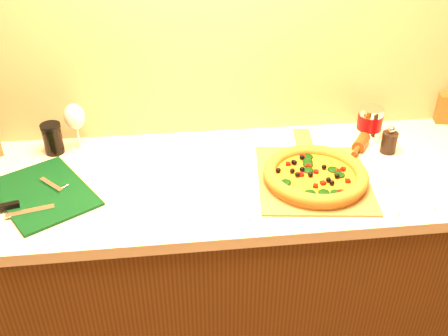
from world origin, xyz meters
TOP-DOWN VIEW (x-y plane):
  - cabinet at (0.00, 1.43)m, footprint 2.80×0.65m
  - countertop at (0.00, 1.43)m, footprint 2.84×0.68m
  - pizza_peel at (0.27, 1.38)m, footprint 0.42×0.58m
  - pizza at (0.26, 1.34)m, footprint 0.35×0.35m
  - cutting_board at (-0.64, 1.37)m, footprint 0.41×0.44m
  - pepper_grinder at (0.59, 1.51)m, footprint 0.06×0.06m
  - rolling_pin at (0.54, 1.61)m, footprint 0.21×0.29m
  - coffee_canister at (0.55, 1.62)m, footprint 0.09×0.09m
  - wine_glass at (-0.56, 1.66)m, footprint 0.08×0.08m
  - dark_jar at (-0.65, 1.65)m, footprint 0.07×0.07m

SIDE VIEW (x-z plane):
  - cabinet at x=0.00m, z-range 0.00..0.86m
  - countertop at x=0.00m, z-range 0.86..0.90m
  - pizza_peel at x=0.27m, z-range 0.90..0.91m
  - cutting_board at x=-0.64m, z-range 0.89..0.92m
  - rolling_pin at x=0.54m, z-range 0.90..0.95m
  - pizza at x=0.26m, z-range 0.91..0.96m
  - pepper_grinder at x=0.59m, z-range 0.89..1.00m
  - dark_jar at x=-0.65m, z-range 0.90..1.02m
  - coffee_canister at x=0.55m, z-range 0.90..1.03m
  - wine_glass at x=-0.56m, z-range 0.94..1.12m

